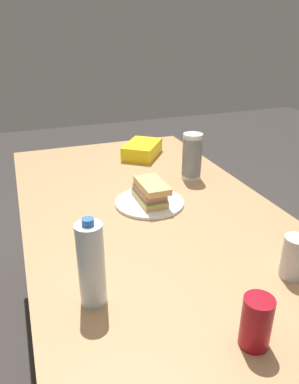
# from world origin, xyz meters

# --- Properties ---
(ground_plane) EXTENTS (8.00, 8.00, 0.00)m
(ground_plane) POSITION_xyz_m (0.00, 0.00, 0.00)
(ground_plane) COLOR #383330
(dining_table) EXTENTS (1.67, 0.92, 0.73)m
(dining_table) POSITION_xyz_m (0.00, 0.00, 0.64)
(dining_table) COLOR tan
(dining_table) RESTS_ON ground_plane
(paper_plate) EXTENTS (0.26, 0.26, 0.01)m
(paper_plate) POSITION_xyz_m (-0.03, 0.01, 0.73)
(paper_plate) COLOR white
(paper_plate) RESTS_ON dining_table
(sandwich) EXTENTS (0.18, 0.10, 0.08)m
(sandwich) POSITION_xyz_m (-0.03, 0.01, 0.78)
(sandwich) COLOR #DBB26B
(sandwich) RESTS_ON paper_plate
(soda_can_red) EXTENTS (0.07, 0.07, 0.12)m
(soda_can_red) POSITION_xyz_m (0.68, -0.01, 0.79)
(soda_can_red) COLOR maroon
(soda_can_red) RESTS_ON dining_table
(chip_bag) EXTENTS (0.27, 0.26, 0.07)m
(chip_bag) POSITION_xyz_m (-0.56, 0.16, 0.76)
(chip_bag) COLOR yellow
(chip_bag) RESTS_ON dining_table
(plastic_cup_stack) EXTENTS (0.08, 0.08, 0.20)m
(plastic_cup_stack) POSITION_xyz_m (-0.20, 0.27, 0.83)
(plastic_cup_stack) COLOR silver
(plastic_cup_stack) RESTS_ON dining_table
(water_bottle_spare) EXTENTS (0.07, 0.07, 0.23)m
(water_bottle_spare) POSITION_xyz_m (0.42, -0.30, 0.84)
(water_bottle_spare) COLOR silver
(water_bottle_spare) RESTS_ON dining_table
(soda_can_silver) EXTENTS (0.07, 0.07, 0.12)m
(soda_can_silver) POSITION_xyz_m (0.51, 0.22, 0.79)
(soda_can_silver) COLOR silver
(soda_can_silver) RESTS_ON dining_table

